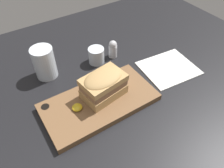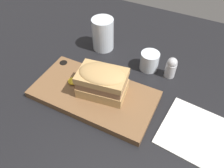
# 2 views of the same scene
# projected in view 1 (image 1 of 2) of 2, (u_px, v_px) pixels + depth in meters

# --- Properties ---
(dining_table) EXTENTS (1.73, 1.15, 0.02)m
(dining_table) POSITION_uv_depth(u_px,v_px,m) (80.00, 105.00, 0.73)
(dining_table) COLOR black
(dining_table) RESTS_ON ground
(serving_board) EXTENTS (0.37, 0.19, 0.02)m
(serving_board) POSITION_uv_depth(u_px,v_px,m) (99.00, 102.00, 0.71)
(serving_board) COLOR brown
(serving_board) RESTS_ON dining_table
(sandwich) EXTENTS (0.15, 0.11, 0.09)m
(sandwich) POSITION_uv_depth(u_px,v_px,m) (103.00, 84.00, 0.69)
(sandwich) COLOR tan
(sandwich) RESTS_ON serving_board
(mustard_dollop) EXTENTS (0.03, 0.03, 0.01)m
(mustard_dollop) POSITION_uv_depth(u_px,v_px,m) (77.00, 107.00, 0.67)
(mustard_dollop) COLOR gold
(mustard_dollop) RESTS_ON serving_board
(water_glass) EXTENTS (0.08, 0.08, 0.12)m
(water_glass) POSITION_uv_depth(u_px,v_px,m) (45.00, 64.00, 0.78)
(water_glass) COLOR silver
(water_glass) RESTS_ON dining_table
(wine_glass) EXTENTS (0.06, 0.06, 0.06)m
(wine_glass) POSITION_uv_depth(u_px,v_px,m) (96.00, 56.00, 0.86)
(wine_glass) COLOR silver
(wine_glass) RESTS_ON dining_table
(napkin) EXTENTS (0.22, 0.19, 0.00)m
(napkin) POSITION_uv_depth(u_px,v_px,m) (169.00, 68.00, 0.85)
(napkin) COLOR white
(napkin) RESTS_ON dining_table
(salt_shaker) EXTENTS (0.03, 0.03, 0.07)m
(salt_shaker) POSITION_uv_depth(u_px,v_px,m) (113.00, 49.00, 0.88)
(salt_shaker) COLOR silver
(salt_shaker) RESTS_ON dining_table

